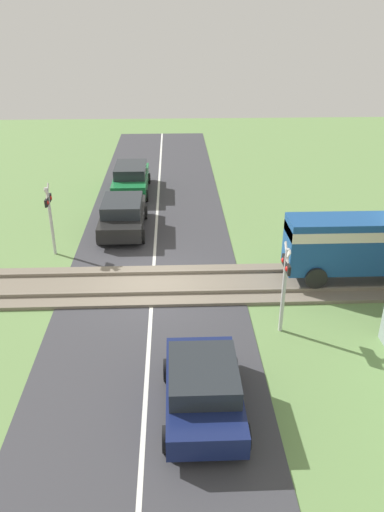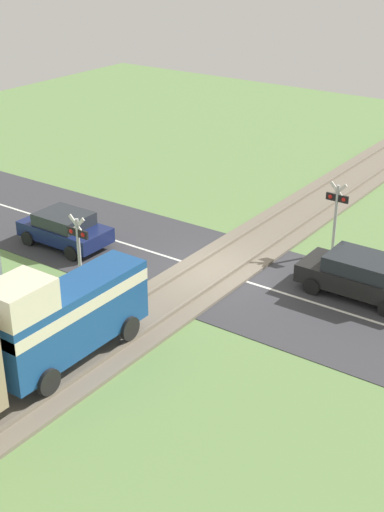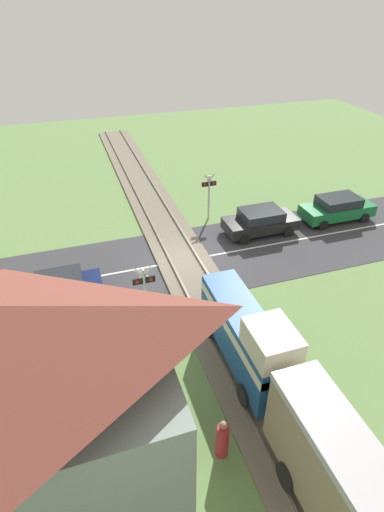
% 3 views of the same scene
% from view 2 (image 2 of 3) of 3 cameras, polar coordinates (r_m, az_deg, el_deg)
% --- Properties ---
extents(ground_plane, '(60.00, 60.00, 0.00)m').
position_cam_2_polar(ground_plane, '(26.27, 1.78, -1.28)').
color(ground_plane, '#66894C').
extents(road_surface, '(48.00, 6.40, 0.02)m').
position_cam_2_polar(road_surface, '(26.26, 1.79, -1.27)').
color(road_surface, '#38383D').
rests_on(road_surface, ground_plane).
extents(track_bed, '(2.80, 48.00, 0.24)m').
position_cam_2_polar(track_bed, '(26.24, 1.79, -1.15)').
color(track_bed, '#756B5B').
rests_on(track_bed, ground_plane).
extents(car_near_crossing, '(4.19, 2.00, 1.46)m').
position_cam_2_polar(car_near_crossing, '(25.01, 13.36, -1.49)').
color(car_near_crossing, black).
rests_on(car_near_crossing, ground_plane).
extents(car_far_side, '(3.65, 1.97, 1.37)m').
position_cam_2_polar(car_far_side, '(28.56, -10.15, 2.20)').
color(car_far_side, '#141E4C').
rests_on(car_far_side, ground_plane).
extents(crossing_signal_west_approach, '(0.90, 0.18, 2.91)m').
position_cam_2_polar(crossing_signal_west_approach, '(27.53, 11.47, 3.76)').
color(crossing_signal_west_approach, '#B7B7B7').
rests_on(crossing_signal_west_approach, ground_plane).
extents(crossing_signal_east_approach, '(0.90, 0.18, 2.91)m').
position_cam_2_polar(crossing_signal_east_approach, '(24.27, -9.07, 0.94)').
color(crossing_signal_east_approach, '#B7B7B7').
rests_on(crossing_signal_east_approach, ground_plane).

